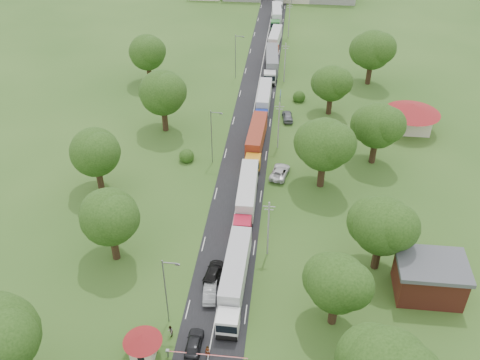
# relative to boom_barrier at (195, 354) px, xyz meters

# --- Properties ---
(ground) EXTENTS (260.00, 260.00, 0.00)m
(ground) POSITION_rel_boom_barrier_xyz_m (1.36, 25.00, -0.89)
(ground) COLOR #2B501A
(ground) RESTS_ON ground
(road) EXTENTS (8.00, 200.00, 0.04)m
(road) POSITION_rel_boom_barrier_xyz_m (1.36, 45.00, -0.89)
(road) COLOR black
(road) RESTS_ON ground
(boom_barrier) EXTENTS (9.22, 0.35, 1.18)m
(boom_barrier) POSITION_rel_boom_barrier_xyz_m (0.00, 0.00, 0.00)
(boom_barrier) COLOR slate
(boom_barrier) RESTS_ON ground
(guard_booth) EXTENTS (4.40, 4.40, 3.45)m
(guard_booth) POSITION_rel_boom_barrier_xyz_m (-5.84, -0.00, 1.27)
(guard_booth) COLOR beige
(guard_booth) RESTS_ON ground
(info_sign) EXTENTS (0.12, 3.10, 4.10)m
(info_sign) POSITION_rel_boom_barrier_xyz_m (6.56, 60.00, 2.11)
(info_sign) COLOR slate
(info_sign) RESTS_ON ground
(pole_1) EXTENTS (1.60, 0.24, 9.00)m
(pole_1) POSITION_rel_boom_barrier_xyz_m (6.86, 18.00, 3.79)
(pole_1) COLOR gray
(pole_1) RESTS_ON ground
(pole_2) EXTENTS (1.60, 0.24, 9.00)m
(pole_2) POSITION_rel_boom_barrier_xyz_m (6.86, 46.00, 3.79)
(pole_2) COLOR gray
(pole_2) RESTS_ON ground
(pole_3) EXTENTS (1.60, 0.24, 9.00)m
(pole_3) POSITION_rel_boom_barrier_xyz_m (6.86, 74.00, 3.79)
(pole_3) COLOR gray
(pole_3) RESTS_ON ground
(pole_4) EXTENTS (1.60, 0.24, 9.00)m
(pole_4) POSITION_rel_boom_barrier_xyz_m (6.86, 102.00, 3.79)
(pole_4) COLOR gray
(pole_4) RESTS_ON ground
(lamp_0) EXTENTS (2.03, 0.22, 10.00)m
(lamp_0) POSITION_rel_boom_barrier_xyz_m (-3.99, 5.00, 4.66)
(lamp_0) COLOR slate
(lamp_0) RESTS_ON ground
(lamp_1) EXTENTS (2.03, 0.22, 10.00)m
(lamp_1) POSITION_rel_boom_barrier_xyz_m (-3.99, 40.00, 4.66)
(lamp_1) COLOR slate
(lamp_1) RESTS_ON ground
(lamp_2) EXTENTS (2.03, 0.22, 10.00)m
(lamp_2) POSITION_rel_boom_barrier_xyz_m (-3.99, 75.00, 4.66)
(lamp_2) COLOR slate
(lamp_2) RESTS_ON ground
(tree_2) EXTENTS (8.00, 8.00, 10.10)m
(tree_2) POSITION_rel_boom_barrier_xyz_m (15.35, 7.14, 5.70)
(tree_2) COLOR #382616
(tree_2) RESTS_ON ground
(tree_3) EXTENTS (8.80, 8.80, 11.07)m
(tree_3) POSITION_rel_boom_barrier_xyz_m (21.35, 17.16, 6.33)
(tree_3) COLOR #382616
(tree_3) RESTS_ON ground
(tree_4) EXTENTS (9.60, 9.60, 12.05)m
(tree_4) POSITION_rel_boom_barrier_xyz_m (14.34, 35.17, 6.96)
(tree_4) COLOR #382616
(tree_4) RESTS_ON ground
(tree_5) EXTENTS (8.80, 8.80, 11.07)m
(tree_5) POSITION_rel_boom_barrier_xyz_m (23.35, 43.16, 6.33)
(tree_5) COLOR #382616
(tree_5) RESTS_ON ground
(tree_6) EXTENTS (8.00, 8.00, 10.10)m
(tree_6) POSITION_rel_boom_barrier_xyz_m (16.35, 60.14, 5.70)
(tree_6) COLOR #382616
(tree_6) RESTS_ON ground
(tree_7) EXTENTS (9.60, 9.60, 12.05)m
(tree_7) POSITION_rel_boom_barrier_xyz_m (25.34, 75.17, 6.96)
(tree_7) COLOR #382616
(tree_7) RESTS_ON ground
(tree_10) EXTENTS (8.80, 8.80, 11.07)m
(tree_10) POSITION_rel_boom_barrier_xyz_m (-13.65, 15.16, 6.33)
(tree_10) COLOR #382616
(tree_10) RESTS_ON ground
(tree_11) EXTENTS (8.80, 8.80, 11.07)m
(tree_11) POSITION_rel_boom_barrier_xyz_m (-20.65, 30.16, 6.33)
(tree_11) COLOR #382616
(tree_11) RESTS_ON ground
(tree_12) EXTENTS (9.60, 9.60, 12.05)m
(tree_12) POSITION_rel_boom_barrier_xyz_m (-14.66, 50.17, 6.96)
(tree_12) COLOR #382616
(tree_12) RESTS_ON ground
(tree_13) EXTENTS (8.80, 8.80, 11.07)m
(tree_13) POSITION_rel_boom_barrier_xyz_m (-22.65, 70.16, 6.33)
(tree_13) COLOR #382616
(tree_13) RESTS_ON ground
(house_brick) EXTENTS (8.60, 6.60, 5.20)m
(house_brick) POSITION_rel_boom_barrier_xyz_m (27.36, 13.00, 1.76)
(house_brick) COLOR maroon
(house_brick) RESTS_ON ground
(house_cream) EXTENTS (10.08, 10.08, 5.80)m
(house_cream) POSITION_rel_boom_barrier_xyz_m (31.36, 55.00, 2.75)
(house_cream) COLOR beige
(house_cream) RESTS_ON ground
(truck_0) EXTENTS (2.92, 15.72, 4.35)m
(truck_0) POSITION_rel_boom_barrier_xyz_m (3.15, 10.83, 1.42)
(truck_0) COLOR white
(truck_0) RESTS_ON ground
(truck_1) EXTENTS (2.84, 15.21, 4.21)m
(truck_1) POSITION_rel_boom_barrier_xyz_m (3.01, 27.94, 1.34)
(truck_1) COLOR #AF142C
(truck_1) RESTS_ON ground
(truck_2) EXTENTS (3.06, 15.18, 4.20)m
(truck_2) POSITION_rel_boom_barrier_xyz_m (3.05, 44.51, 1.34)
(truck_2) COLOR orange
(truck_2) RESTS_ON ground
(truck_3) EXTENTS (2.44, 14.27, 3.96)m
(truck_3) POSITION_rel_boom_barrier_xyz_m (3.27, 60.42, 1.21)
(truck_3) COLOR navy
(truck_3) RESTS_ON ground
(truck_4) EXTENTS (3.53, 15.65, 4.32)m
(truck_4) POSITION_rel_boom_barrier_xyz_m (3.76, 78.82, 1.40)
(truck_4) COLOR silver
(truck_4) RESTS_ON ground
(truck_5) EXTENTS (3.03, 13.75, 3.80)m
(truck_5) POSITION_rel_boom_barrier_xyz_m (3.67, 94.25, 1.12)
(truck_5) COLOR maroon
(truck_5) RESTS_ON ground
(truck_6) EXTENTS (3.31, 14.69, 4.06)m
(truck_6) POSITION_rel_boom_barrier_xyz_m (3.09, 112.59, 1.26)
(truck_6) COLOR #2A722E
(truck_6) RESTS_ON ground
(car_lane_front) EXTENTS (1.81, 4.47, 1.52)m
(car_lane_front) POSITION_rel_boom_barrier_xyz_m (-0.42, 1.52, -0.13)
(car_lane_front) COLOR black
(car_lane_front) RESTS_ON ground
(car_lane_mid) EXTENTS (2.02, 4.70, 1.51)m
(car_lane_mid) POSITION_rel_boom_barrier_xyz_m (0.18, 9.56, -0.14)
(car_lane_mid) COLOR gray
(car_lane_mid) RESTS_ON ground
(car_lane_rear) EXTENTS (2.65, 5.19, 1.44)m
(car_lane_rear) POSITION_rel_boom_barrier_xyz_m (0.15, 13.00, -0.17)
(car_lane_rear) COLOR black
(car_lane_rear) RESTS_ON ground
(car_verge_near) EXTENTS (3.62, 5.98, 1.55)m
(car_verge_near) POSITION_rel_boom_barrier_xyz_m (7.65, 37.10, -0.12)
(car_verge_near) COLOR silver
(car_verge_near) RESTS_ON ground
(car_verge_far) EXTENTS (2.50, 4.90, 1.60)m
(car_verge_far) POSITION_rel_boom_barrier_xyz_m (8.26, 56.53, -0.09)
(car_verge_far) COLOR slate
(car_verge_far) RESTS_ON ground
(pedestrian_near) EXTENTS (0.61, 0.41, 1.65)m
(pedestrian_near) POSITION_rel_boom_barrier_xyz_m (1.32, 0.50, -0.07)
(pedestrian_near) COLOR gray
(pedestrian_near) RESTS_ON ground
(pedestrian_booth) EXTENTS (0.68, 0.84, 1.61)m
(pedestrian_booth) POSITION_rel_boom_barrier_xyz_m (-3.44, 2.85, -0.09)
(pedestrian_booth) COLOR gray
(pedestrian_booth) RESTS_ON ground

